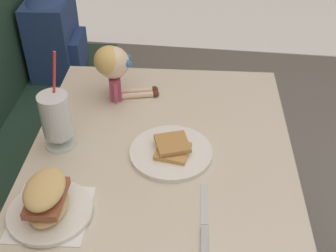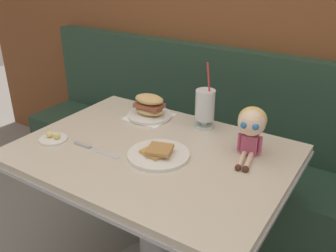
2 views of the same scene
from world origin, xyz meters
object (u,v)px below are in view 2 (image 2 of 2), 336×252
butter_saucer (53,138)px  seated_doll (252,125)px  milkshake_glass (205,106)px  butter_knife (89,147)px  sandwich_plate (149,108)px  toast_plate (158,154)px

butter_saucer → seated_doll: bearing=24.6°
milkshake_glass → seated_doll: milkshake_glass is taller
seated_doll → butter_knife: bearing=-151.4°
milkshake_glass → butter_knife: bearing=-124.7°
butter_saucer → seated_doll: 0.84m
sandwich_plate → toast_plate: bearing=-49.6°
milkshake_glass → seated_doll: (0.27, -0.13, 0.03)m
sandwich_plate → butter_saucer: sandwich_plate is taller
milkshake_glass → butter_knife: 0.55m
butter_knife → sandwich_plate: bearing=86.0°
toast_plate → milkshake_glass: size_ratio=0.79×
sandwich_plate → seated_doll: (0.55, -0.08, 0.08)m
butter_saucer → milkshake_glass: bearing=44.3°
milkshake_glass → sandwich_plate: milkshake_glass is taller
sandwich_plate → butter_knife: (-0.03, -0.40, -0.04)m
butter_knife → seated_doll: 0.67m
milkshake_glass → toast_plate: bearing=-94.1°
milkshake_glass → seated_doll: 0.30m
toast_plate → seated_doll: (0.30, 0.22, 0.12)m
milkshake_glass → butter_knife: size_ratio=1.34×
milkshake_glass → butter_saucer: bearing=-135.7°
milkshake_glass → seated_doll: size_ratio=1.39×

